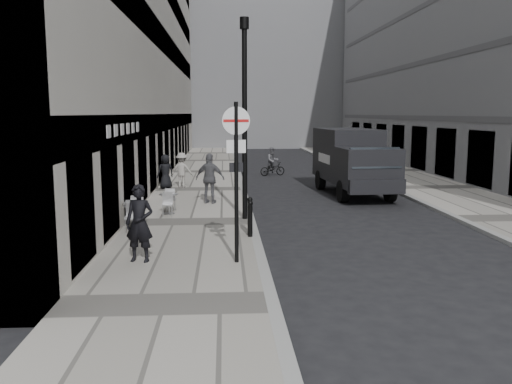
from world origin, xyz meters
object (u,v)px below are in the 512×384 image
Objects in this scene: walking_man at (139,223)px; cyclist at (272,165)px; sign_post at (236,161)px; lamppost at (245,109)px; panel_van at (352,158)px.

cyclist is (4.80, 18.50, -0.40)m from walking_man.
sign_post is 5.44m from lamppost.
panel_van is (5.39, 11.22, -0.88)m from sign_post.
walking_man is at bearing -128.17° from panel_van.
cyclist is at bearing 74.84° from sign_post.
walking_man is 6.34m from lamppost.
walking_man is 2.71m from sign_post.
lamppost reaches higher than cyclist.
sign_post is 18.96m from cyclist.
lamppost is 8.03m from panel_van.
panel_van is at bearing 49.97° from lamppost.
sign_post is at bearing -117.22° from cyclist.
panel_van is (4.99, 5.94, -2.09)m from lamppost.
walking_man is 13.44m from panel_van.
lamppost reaches higher than sign_post.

